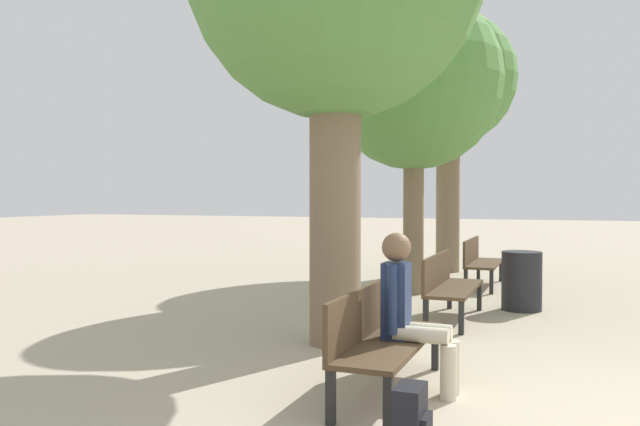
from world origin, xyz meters
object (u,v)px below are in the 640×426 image
(bench_row_1, at_px, (447,282))
(person_seated, at_px, (410,309))
(bench_row_0, at_px, (379,333))
(backpack, at_px, (411,418))
(bench_row_2, at_px, (479,259))
(tree_row_2, at_px, (449,83))
(trash_bin, at_px, (522,281))
(tree_row_1, at_px, (414,83))

(bench_row_1, relative_size, person_seated, 1.34)
(bench_row_0, distance_m, person_seated, 0.32)
(bench_row_0, bearing_deg, backpack, -63.93)
(bench_row_2, xyz_separation_m, tree_row_2, (-0.89, 1.98, 3.46))
(tree_row_2, distance_m, trash_bin, 5.67)
(bench_row_0, distance_m, tree_row_1, 5.94)
(bench_row_2, bearing_deg, tree_row_1, -126.02)
(tree_row_1, relative_size, tree_row_2, 0.89)
(bench_row_2, bearing_deg, trash_bin, -68.30)
(tree_row_2, bearing_deg, bench_row_2, -65.85)
(bench_row_2, relative_size, person_seated, 1.34)
(person_seated, distance_m, trash_bin, 4.18)
(bench_row_1, relative_size, trash_bin, 2.11)
(bench_row_2, bearing_deg, tree_row_2, 114.15)
(bench_row_2, relative_size, trash_bin, 2.11)
(bench_row_0, height_order, bench_row_1, same)
(bench_row_2, relative_size, tree_row_2, 0.32)
(bench_row_0, xyz_separation_m, trash_bin, (0.84, 4.22, -0.08))
(bench_row_2, xyz_separation_m, tree_row_1, (-0.89, -1.22, 2.90))
(bench_row_0, distance_m, bench_row_2, 6.32)
(tree_row_1, height_order, person_seated, tree_row_1)
(bench_row_1, bearing_deg, backpack, -83.17)
(trash_bin, bearing_deg, backpack, -93.66)
(bench_row_0, relative_size, bench_row_1, 1.00)
(trash_bin, bearing_deg, bench_row_0, -101.22)
(bench_row_1, xyz_separation_m, person_seated, (0.23, -3.07, 0.19))
(tree_row_1, bearing_deg, person_seated, -77.41)
(bench_row_1, xyz_separation_m, trash_bin, (0.84, 1.06, -0.08))
(bench_row_1, height_order, tree_row_2, tree_row_2)
(bench_row_0, distance_m, tree_row_2, 9.04)
(bench_row_0, relative_size, tree_row_1, 0.35)
(bench_row_2, bearing_deg, bench_row_0, -90.00)
(bench_row_1, height_order, trash_bin, bench_row_1)
(bench_row_0, bearing_deg, tree_row_1, 99.85)
(bench_row_0, height_order, tree_row_2, tree_row_2)
(bench_row_2, distance_m, tree_row_1, 3.27)
(bench_row_1, xyz_separation_m, tree_row_2, (-0.89, 5.14, 3.46))
(trash_bin, bearing_deg, tree_row_1, 152.81)
(bench_row_0, height_order, person_seated, person_seated)
(bench_row_0, distance_m, bench_row_1, 3.16)
(bench_row_0, height_order, bench_row_2, same)
(backpack, bearing_deg, bench_row_2, 93.90)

